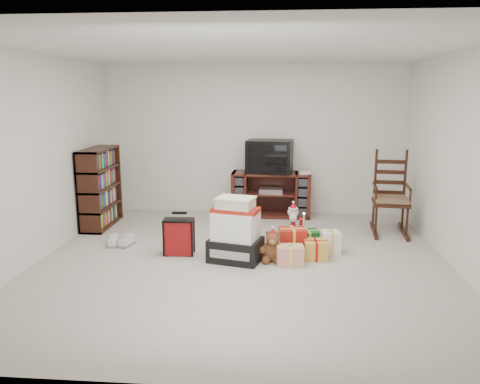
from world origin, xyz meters
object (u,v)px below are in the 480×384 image
Objects in this scene: rocking_chair at (389,203)px; santa_figurine at (293,228)px; sneaker_pair at (120,242)px; red_suitcase at (179,237)px; teddy_bear at (272,248)px; gift_pile at (236,234)px; tv_stand at (271,194)px; mrs_claus_figurine at (237,223)px; bookshelf at (100,189)px; crt_television at (270,156)px; gift_cluster at (307,244)px.

rocking_chair reaches higher than santa_figurine.
rocking_chair is 3.54× the size of sneaker_pair.
teddy_bear is at bearing -9.58° from red_suitcase.
sneaker_pair is (-1.61, 0.44, -0.29)m from gift_pile.
sneaker_pair is at bearing -138.27° from tv_stand.
rocking_chair is 2.18× the size of mrs_claus_figurine.
santa_figurine is at bearing -12.93° from bookshelf.
crt_television reaches higher than bookshelf.
crt_television is at bearing 59.09° from red_suitcase.
gift_pile is at bearing -85.55° from mrs_claus_figurine.
red_suitcase is 1.44× the size of teddy_bear.
red_suitcase is at bearing -39.61° from bookshelf.
bookshelf is at bearing -155.09° from crt_television.
bookshelf is at bearing 122.77° from sneaker_pair.
tv_stand is 2.25× the size of mrs_claus_figurine.
teddy_bear is at bearing -110.81° from santa_figurine.
crt_television reaches higher than mrs_claus_figurine.
red_suitcase is at bearing -118.38° from tv_stand.
gift_pile reaches higher than teddy_bear.
gift_pile is at bearing -31.78° from bookshelf.
santa_figurine reaches higher than teddy_bear.
sneaker_pair is at bearing 178.91° from gift_pile.
tv_stand reaches higher than mrs_claus_figurine.
tv_stand is at bearing 93.94° from gift_pile.
teddy_bear is 1.04m from mrs_claus_figurine.
rocking_chair reaches higher than gift_pile.
crt_television is (1.10, 2.04, 0.77)m from red_suitcase.
santa_figurine is at bearing 18.20° from red_suitcase.
crt_television is at bearing 94.70° from gift_pile.
crt_television is at bearing 92.32° from teddy_bear.
red_suitcase is at bearing -110.99° from crt_television.
rocking_chair is at bearing 39.56° from teddy_bear.
santa_figurine is at bearing 111.18° from gift_cluster.
crt_television is (-0.52, 1.93, 0.86)m from gift_cluster.
santa_figurine is at bearing -14.46° from mrs_claus_figurine.
sneaker_pair is (-2.33, -0.26, -0.18)m from santa_figurine.
gift_cluster is at bearing -4.22° from sneaker_pair.
mrs_claus_figurine is (-2.22, -0.50, -0.21)m from rocking_chair.
bookshelf is 3.19× the size of teddy_bear.
santa_figurine is (1.46, 0.55, -0.01)m from red_suitcase.
rocking_chair is at bearing 12.77° from mrs_claus_figurine.
crt_television is at bearing 103.39° from santa_figurine.
sneaker_pair is at bearing 159.21° from red_suitcase.
santa_figurine is 0.48m from gift_cluster.
tv_stand is at bearing 161.76° from rocking_chair.
bookshelf is 2.07× the size of santa_figurine.
sneaker_pair is 0.38× the size of gift_cluster.
mrs_claus_figurine is at bearing 16.61° from sneaker_pair.
red_suitcase reaches higher than gift_cluster.
sneaker_pair is (-1.54, -0.46, -0.17)m from mrs_claus_figurine.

